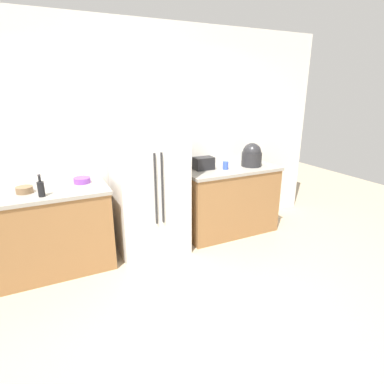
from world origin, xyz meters
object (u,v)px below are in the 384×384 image
object	(u,v)px
toaster	(204,163)
bottle_b	(41,188)
cup_c	(226,165)
cup_b	(246,159)
refrigerator	(149,181)
rice_cooker	(252,156)
bowl_a	(24,190)
bowl_b	(82,180)

from	to	relation	value
toaster	bottle_b	bearing A→B (deg)	-172.38
cup_c	cup_b	bearing A→B (deg)	24.75
refrigerator	bottle_b	bearing A→B (deg)	-172.53
cup_b	cup_c	xyz separation A→B (m)	(-0.50, -0.23, 0.00)
bottle_b	cup_c	world-z (taller)	bottle_b
refrigerator	cup_b	xyz separation A→B (m)	(1.56, 0.21, 0.09)
cup_b	cup_c	world-z (taller)	same
rice_cooker	cup_b	bearing A→B (deg)	71.97
refrigerator	rice_cooker	size ratio (longest dim) A/B	5.67
toaster	bowl_a	bearing A→B (deg)	-178.31
bowl_a	refrigerator	bearing A→B (deg)	-2.05
cup_b	bowl_b	size ratio (longest dim) A/B	0.58
cup_c	bowl_b	size ratio (longest dim) A/B	0.58
rice_cooker	cup_b	distance (m)	0.25
cup_b	bowl_b	bearing A→B (deg)	-178.78
cup_b	cup_c	size ratio (longest dim) A/B	1.00
refrigerator	bowl_a	size ratio (longest dim) A/B	10.99
cup_c	bowl_a	world-z (taller)	cup_c
bottle_b	cup_b	bearing A→B (deg)	7.57
bowl_a	bowl_b	distance (m)	0.59
cup_b	bowl_a	distance (m)	2.88
refrigerator	rice_cooker	xyz separation A→B (m)	(1.48, -0.02, 0.18)
toaster	bottle_b	distance (m)	1.98
bottle_b	bowl_b	world-z (taller)	bottle_b
rice_cooker	bottle_b	distance (m)	2.65
rice_cooker	bowl_b	xyz separation A→B (m)	(-2.22, 0.18, -0.11)
cup_b	bottle_b	bearing A→B (deg)	-172.43
bowl_b	bottle_b	bearing A→B (deg)	-143.67
cup_c	bowl_a	xyz separation A→B (m)	(-2.38, 0.07, -0.02)
cup_b	cup_c	bearing A→B (deg)	-155.25
refrigerator	cup_b	distance (m)	1.57
bowl_a	cup_b	bearing A→B (deg)	3.22
toaster	cup_b	xyz separation A→B (m)	(0.76, 0.10, -0.03)
rice_cooker	bottle_b	bearing A→B (deg)	-177.03
rice_cooker	bottle_b	xyz separation A→B (m)	(-2.65, -0.14, -0.06)
rice_cooker	bowl_a	world-z (taller)	rice_cooker
toaster	bowl_a	size ratio (longest dim) A/B	1.56
rice_cooker	refrigerator	bearing A→B (deg)	179.40
rice_cooker	bowl_a	xyz separation A→B (m)	(-2.80, 0.06, -0.11)
bottle_b	bowl_a	bearing A→B (deg)	127.85
bowl_a	bowl_b	size ratio (longest dim) A/B	0.89
toaster	rice_cooker	size ratio (longest dim) A/B	0.80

